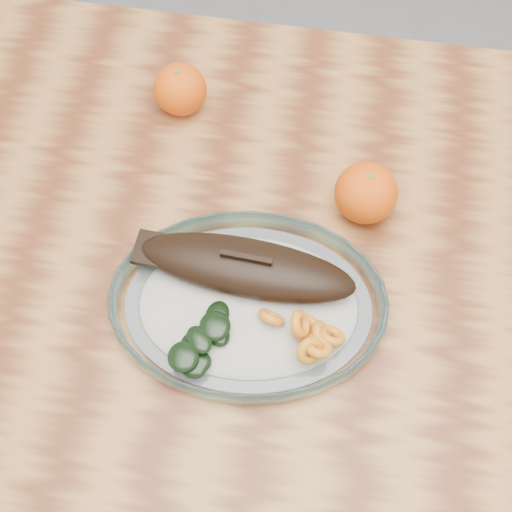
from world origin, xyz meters
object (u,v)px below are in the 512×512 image
dining_table (280,300)px  orange_left (180,89)px  plated_meal (248,301)px  orange_right (366,193)px

dining_table → orange_left: 0.31m
plated_meal → orange_left: size_ratio=8.85×
orange_left → dining_table: bearing=-52.9°
dining_table → orange_left: (-0.17, 0.23, 0.13)m
dining_table → orange_right: bearing=48.7°
dining_table → plated_meal: (-0.03, -0.05, 0.12)m
dining_table → orange_right: (0.09, 0.10, 0.14)m
dining_table → orange_left: size_ratio=16.78×
orange_left → plated_meal: bearing=-64.0°
orange_right → plated_meal: bearing=-128.3°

